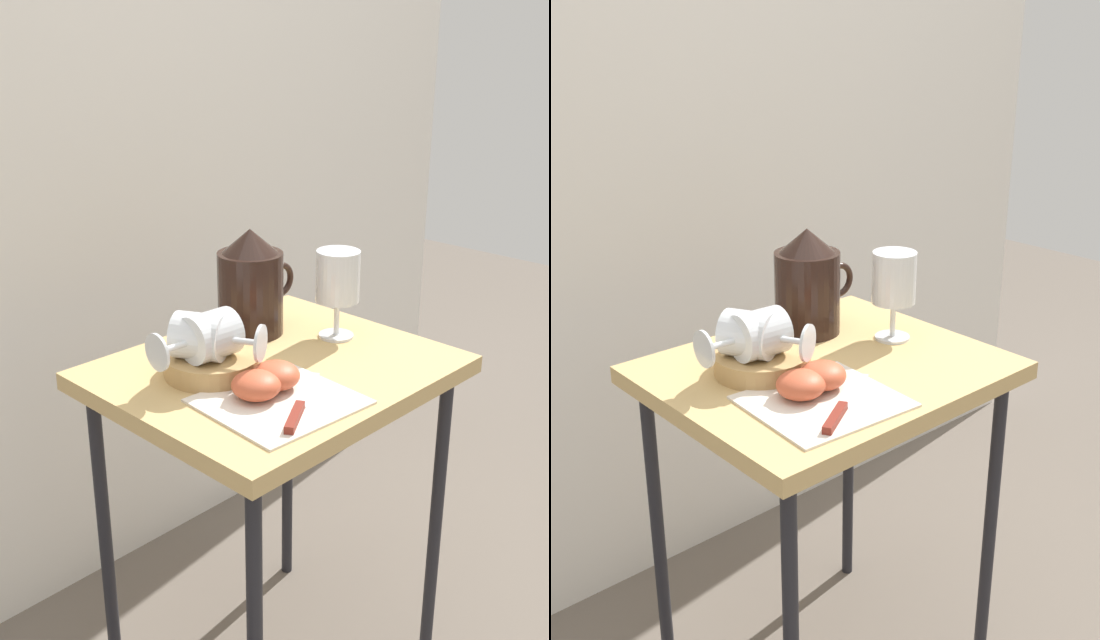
# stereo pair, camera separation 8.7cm
# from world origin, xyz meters

# --- Properties ---
(curtain_drape) EXTENTS (2.40, 0.03, 1.92)m
(curtain_drape) POSITION_xyz_m (0.00, 0.52, 0.96)
(curtain_drape) COLOR silver
(curtain_drape) RESTS_ON ground_plane
(table) EXTENTS (0.56, 0.47, 0.66)m
(table) POSITION_xyz_m (0.00, 0.00, 0.60)
(table) COLOR tan
(table) RESTS_ON ground_plane
(linen_napkin) EXTENTS (0.23, 0.22, 0.00)m
(linen_napkin) POSITION_xyz_m (-0.10, -0.10, 0.67)
(linen_napkin) COLOR silver
(linen_napkin) RESTS_ON table
(basket_tray) EXTENTS (0.16, 0.16, 0.03)m
(basket_tray) POSITION_xyz_m (-0.10, 0.05, 0.68)
(basket_tray) COLOR tan
(basket_tray) RESTS_ON table
(pitcher) EXTENTS (0.17, 0.12, 0.20)m
(pitcher) POSITION_xyz_m (0.08, 0.14, 0.74)
(pitcher) COLOR black
(pitcher) RESTS_ON table
(wine_glass_upright) EXTENTS (0.08, 0.08, 0.16)m
(wine_glass_upright) POSITION_xyz_m (0.17, 0.01, 0.77)
(wine_glass_upright) COLOR silver
(wine_glass_upright) RESTS_ON table
(wine_glass_tipped_near) EXTENTS (0.15, 0.08, 0.08)m
(wine_glass_tipped_near) POSITION_xyz_m (-0.11, 0.03, 0.74)
(wine_glass_tipped_near) COLOR silver
(wine_glass_tipped_near) RESTS_ON basket_tray
(wine_glass_tipped_far) EXTENTS (0.13, 0.16, 0.08)m
(wine_glass_tipped_far) POSITION_xyz_m (-0.12, 0.04, 0.74)
(wine_glass_tipped_far) COLOR silver
(wine_glass_tipped_far) RESTS_ON basket_tray
(apple_half_left) EXTENTS (0.08, 0.08, 0.04)m
(apple_half_left) POSITION_xyz_m (-0.12, -0.07, 0.69)
(apple_half_left) COLOR #C15133
(apple_half_left) RESTS_ON linen_napkin
(apple_half_right) EXTENTS (0.08, 0.08, 0.04)m
(apple_half_right) POSITION_xyz_m (-0.07, -0.07, 0.69)
(apple_half_right) COLOR #C15133
(apple_half_right) RESTS_ON linen_napkin
(knife) EXTENTS (0.18, 0.12, 0.01)m
(knife) POSITION_xyz_m (-0.10, -0.15, 0.67)
(knife) COLOR silver
(knife) RESTS_ON linen_napkin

